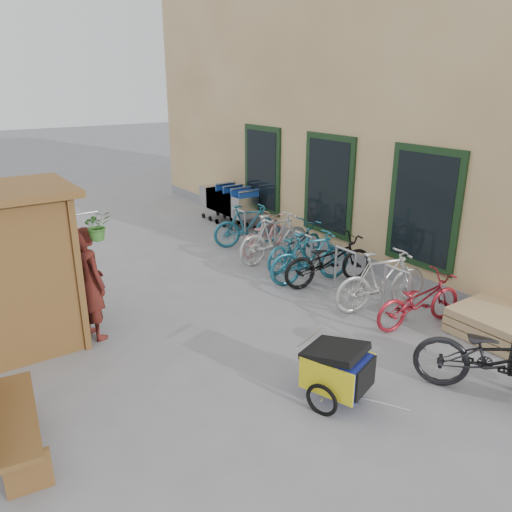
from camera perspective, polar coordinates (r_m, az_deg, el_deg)
ground at (r=7.39m, az=3.52°, el=-11.30°), size 80.00×80.00×0.00m
building at (r=14.11m, az=13.82°, el=17.79°), size 6.07×13.00×7.00m
bike_rack at (r=10.20m, az=5.43°, el=0.75°), size 0.05×5.35×0.86m
pallet_stack at (r=8.61m, az=25.73°, el=-7.10°), size 1.00×1.20×0.40m
bench at (r=5.99m, az=-27.05°, el=-15.83°), size 0.69×1.67×1.03m
shopping_carts at (r=13.73m, az=-3.25°, el=6.33°), size 0.64×2.14×1.14m
child_trailer at (r=6.34m, az=9.28°, el=-12.59°), size 0.88×1.36×0.79m
cargo_bike at (r=6.96m, az=26.50°, el=-10.50°), size 1.74×2.12×1.09m
person_kiosk at (r=7.92m, az=-18.43°, el=-2.99°), size 0.55×0.72×1.77m
bike_0 at (r=8.45m, az=18.13°, el=-4.83°), size 1.74×0.84×0.87m
bike_1 at (r=8.82m, az=14.18°, el=-2.71°), size 1.86×0.93×1.07m
bike_2 at (r=9.72m, az=8.30°, el=-0.45°), size 2.00×1.04×1.00m
bike_3 at (r=9.76m, az=6.26°, el=-0.12°), size 1.81×0.85×1.05m
bike_4 at (r=10.56m, az=4.47°, el=1.19°), size 1.91×1.06×0.95m
bike_5 at (r=10.83m, az=2.16°, el=2.11°), size 1.84×0.56×1.10m
bike_6 at (r=11.53m, az=0.79°, el=2.55°), size 1.70×1.07×0.84m
bike_7 at (r=11.90m, az=-0.93°, el=3.53°), size 1.76×0.92×1.02m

